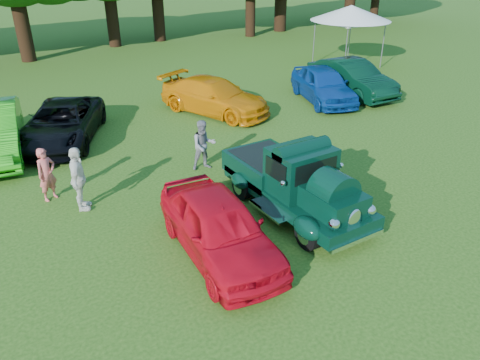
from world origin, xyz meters
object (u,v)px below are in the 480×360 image
back_car_orange (215,96)px  back_car_green (351,78)px  back_car_blue (323,84)px  red_convertible (219,227)px  hero_pickup (294,183)px  spectator_grey (204,145)px  canopy_tent (351,13)px  spectator_pink (47,174)px  back_car_black (62,123)px  spectator_white (79,179)px

back_car_orange → back_car_green: back_car_green is taller
back_car_blue → red_convertible: bearing=-123.3°
hero_pickup → spectator_grey: hero_pickup is taller
back_car_green → canopy_tent: size_ratio=1.05×
red_convertible → back_car_orange: bearing=66.5°
spectator_pink → back_car_green: bearing=-12.8°
spectator_pink → back_car_black: bearing=47.3°
spectator_white → canopy_tent: size_ratio=0.39×
spectator_pink → back_car_orange: bearing=3.6°
back_car_blue → back_car_green: (1.77, 0.07, 0.03)m
red_convertible → back_car_green: bearing=39.0°
spectator_grey → back_car_black: bearing=134.2°
back_car_blue → canopy_tent: size_ratio=0.98×
back_car_black → canopy_tent: (16.65, 3.08, 2.20)m
back_car_green → spectator_grey: size_ratio=3.01×
back_car_blue → canopy_tent: canopy_tent is taller
spectator_grey → back_car_orange: bearing=67.4°
back_car_orange → spectator_white: 8.53m
canopy_tent → back_car_black: bearing=-169.5°
back_car_black → red_convertible: bearing=-53.7°
spectator_pink → canopy_tent: bearing=-2.5°
back_car_orange → back_car_blue: 5.03m
back_car_black → back_car_blue: bearing=21.0°
red_convertible → canopy_tent: canopy_tent is taller
red_convertible → back_car_green: back_car_green is taller
back_car_green → spectator_white: bearing=-160.3°
back_car_green → back_car_orange: bearing=174.3°
spectator_white → back_car_orange: bearing=-31.8°
back_car_black → spectator_pink: bearing=-80.4°
spectator_grey → canopy_tent: 15.72m
back_car_orange → spectator_pink: bearing=-174.5°
spectator_white → back_car_blue: bearing=-49.6°
red_convertible → hero_pickup: bearing=19.6°
hero_pickup → back_car_blue: hero_pickup is taller
hero_pickup → spectator_white: (-4.75, 3.03, 0.08)m
spectator_pink → canopy_tent: 19.54m
back_car_green → spectator_pink: back_car_green is taller
red_convertible → canopy_tent: (15.34, 11.98, 2.17)m
spectator_grey → spectator_pink: bearing=-176.6°
canopy_tent → spectator_white: bearing=-154.6°
back_car_orange → canopy_tent: (10.53, 3.25, 2.17)m
back_car_black → spectator_grey: bearing=-28.2°
back_car_blue → canopy_tent: (5.64, 4.40, 2.12)m
hero_pickup → back_car_orange: size_ratio=0.97×
back_car_orange → back_car_green: 6.75m
back_car_orange → hero_pickup: bearing=-127.5°
red_convertible → spectator_grey: bearing=71.4°
spectator_grey → back_car_blue: bearing=33.8°
red_convertible → back_car_blue: bearing=43.3°
back_car_orange → spectator_pink: 8.49m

